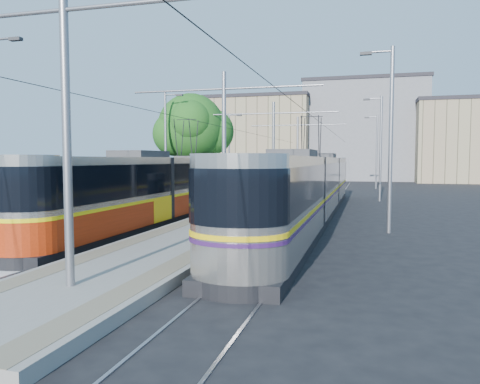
% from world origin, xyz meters
% --- Properties ---
extents(ground, '(160.00, 160.00, 0.00)m').
position_xyz_m(ground, '(0.00, 0.00, 0.00)').
color(ground, black).
rests_on(ground, ground).
extents(platform, '(4.00, 50.00, 0.30)m').
position_xyz_m(platform, '(0.00, 17.00, 0.15)').
color(platform, gray).
rests_on(platform, ground).
extents(tactile_strip_left, '(0.70, 50.00, 0.01)m').
position_xyz_m(tactile_strip_left, '(-1.45, 17.00, 0.30)').
color(tactile_strip_left, gray).
rests_on(tactile_strip_left, platform).
extents(tactile_strip_right, '(0.70, 50.00, 0.01)m').
position_xyz_m(tactile_strip_right, '(1.45, 17.00, 0.30)').
color(tactile_strip_right, gray).
rests_on(tactile_strip_right, platform).
extents(rails, '(8.71, 70.00, 0.03)m').
position_xyz_m(rails, '(0.00, 17.00, 0.02)').
color(rails, gray).
rests_on(rails, ground).
extents(tram_left, '(2.43, 29.01, 5.50)m').
position_xyz_m(tram_left, '(-3.60, 12.25, 1.71)').
color(tram_left, black).
rests_on(tram_left, ground).
extents(tram_right, '(2.43, 31.40, 5.50)m').
position_xyz_m(tram_right, '(3.60, 12.27, 1.86)').
color(tram_right, black).
rests_on(tram_right, ground).
extents(catenary, '(9.20, 70.00, 7.00)m').
position_xyz_m(catenary, '(0.00, 14.15, 4.52)').
color(catenary, gray).
rests_on(catenary, platform).
extents(street_lamps, '(15.18, 38.22, 8.00)m').
position_xyz_m(street_lamps, '(-0.00, 21.00, 4.18)').
color(street_lamps, gray).
rests_on(street_lamps, ground).
extents(shelter, '(0.62, 0.97, 2.11)m').
position_xyz_m(shelter, '(0.26, 11.15, 1.40)').
color(shelter, black).
rests_on(shelter, platform).
extents(tree, '(5.71, 5.28, 8.29)m').
position_xyz_m(tree, '(-6.37, 21.27, 5.61)').
color(tree, '#382314').
rests_on(tree, ground).
extents(building_left, '(16.32, 12.24, 12.91)m').
position_xyz_m(building_left, '(-10.00, 60.00, 6.46)').
color(building_left, '#998B67').
rests_on(building_left, ground).
extents(building_centre, '(18.36, 14.28, 15.29)m').
position_xyz_m(building_centre, '(6.00, 64.00, 7.65)').
color(building_centre, slate).
rests_on(building_centre, ground).
extents(building_right, '(14.28, 10.20, 11.48)m').
position_xyz_m(building_right, '(20.00, 58.00, 5.75)').
color(building_right, '#998B67').
rests_on(building_right, ground).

